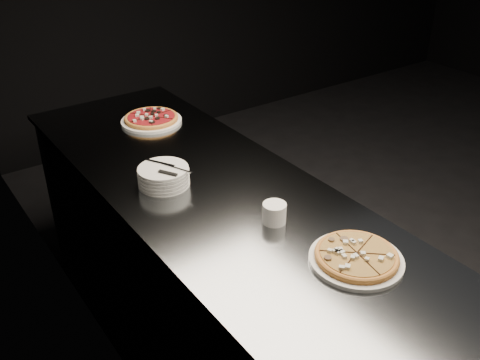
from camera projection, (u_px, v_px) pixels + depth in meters
wall_left at (119, 95)px, 1.55m from camera, size 0.02×5.00×2.80m
counter at (228, 293)px, 2.20m from camera, size 0.74×2.44×0.92m
pizza_mushroom at (356, 257)px, 1.63m from camera, size 0.33×0.33×0.03m
pizza_tomato at (151, 119)px, 2.57m from camera, size 0.29×0.29×0.03m
plate_stack at (164, 176)px, 2.04m from camera, size 0.19×0.19×0.07m
cutlery at (167, 168)px, 2.01m from camera, size 0.09×0.20×0.01m
ramekin at (274, 212)px, 1.81m from camera, size 0.08×0.08×0.07m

